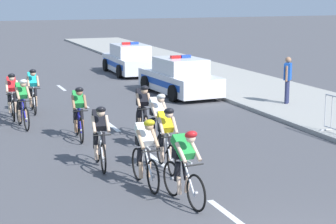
% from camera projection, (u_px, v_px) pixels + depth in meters
% --- Properties ---
extents(sidewalk_slab, '(4.70, 60.00, 0.12)m').
position_uv_depth(sidewalk_slab, '(272.00, 94.00, 24.17)').
color(sidewalk_slab, '#A3A099').
rests_on(sidewalk_slab, ground).
extents(kerb_edge, '(0.16, 60.00, 0.13)m').
position_uv_depth(kerb_edge, '(220.00, 97.00, 23.38)').
color(kerb_edge, '#9E9E99').
rests_on(kerb_edge, ground).
extents(lane_markings_centre, '(0.14, 21.60, 0.01)m').
position_uv_depth(lane_markings_centre, '(131.00, 141.00, 16.81)').
color(lane_markings_centre, white).
rests_on(lane_markings_centre, ground).
extents(cyclist_lead, '(0.45, 1.72, 1.56)m').
position_uv_depth(cyclist_lead, '(184.00, 165.00, 11.72)').
color(cyclist_lead, black).
rests_on(cyclist_lead, ground).
extents(cyclist_second, '(0.42, 1.72, 1.56)m').
position_uv_depth(cyclist_second, '(145.00, 151.00, 12.73)').
color(cyclist_second, black).
rests_on(cyclist_second, ground).
extents(cyclist_third, '(0.45, 1.72, 1.56)m').
position_uv_depth(cyclist_third, '(166.00, 137.00, 13.95)').
color(cyclist_third, black).
rests_on(cyclist_third, ground).
extents(cyclist_fourth, '(0.45, 1.72, 1.56)m').
position_uv_depth(cyclist_fourth, '(100.00, 135.00, 14.12)').
color(cyclist_fourth, black).
rests_on(cyclist_fourth, ground).
extents(cyclist_fifth, '(0.42, 1.72, 1.56)m').
position_uv_depth(cyclist_fifth, '(158.00, 120.00, 15.79)').
color(cyclist_fifth, black).
rests_on(cyclist_fifth, ground).
extents(cyclist_sixth, '(0.45, 1.72, 1.56)m').
position_uv_depth(cyclist_sixth, '(79.00, 112.00, 16.87)').
color(cyclist_sixth, black).
rests_on(cyclist_sixth, ground).
extents(cyclist_seventh, '(0.45, 1.72, 1.56)m').
position_uv_depth(cyclist_seventh, '(143.00, 110.00, 17.14)').
color(cyclist_seventh, black).
rests_on(cyclist_seventh, ground).
extents(cyclist_eighth, '(0.44, 1.72, 1.56)m').
position_uv_depth(cyclist_eighth, '(22.00, 102.00, 18.29)').
color(cyclist_eighth, black).
rests_on(cyclist_eighth, ground).
extents(cyclist_ninth, '(0.43, 1.72, 1.56)m').
position_uv_depth(cyclist_ninth, '(33.00, 90.00, 20.62)').
color(cyclist_ninth, black).
rests_on(cyclist_ninth, ground).
extents(cyclist_tenth, '(0.43, 1.72, 1.56)m').
position_uv_depth(cyclist_tenth, '(12.00, 95.00, 19.58)').
color(cyclist_tenth, black).
rests_on(cyclist_tenth, ground).
extents(police_car_nearest, '(2.21, 4.50, 1.59)m').
position_uv_depth(police_car_nearest, '(180.00, 78.00, 24.16)').
color(police_car_nearest, white).
rests_on(police_car_nearest, ground).
extents(police_car_second, '(2.06, 4.43, 1.59)m').
position_uv_depth(police_car_second, '(130.00, 60.00, 30.26)').
color(police_car_second, silver).
rests_on(police_car_second, ground).
extents(spectator_closest, '(0.41, 0.43, 1.68)m').
position_uv_depth(spectator_closest, '(288.00, 77.00, 21.60)').
color(spectator_closest, '#23284C').
rests_on(spectator_closest, sidewalk_slab).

